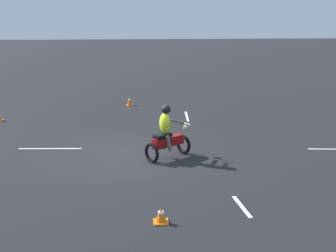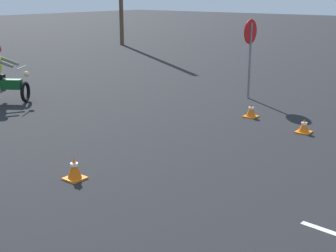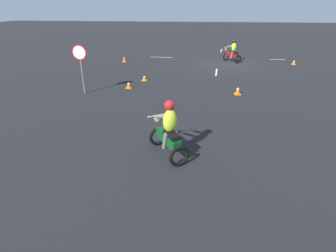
{
  "view_description": "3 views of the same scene",
  "coord_description": "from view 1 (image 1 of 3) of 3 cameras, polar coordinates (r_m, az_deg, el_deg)",
  "views": [
    {
      "loc": [
        -13.75,
        -0.04,
        4.35
      ],
      "look_at": [
        -0.26,
        -1.05,
        1.0
      ],
      "focal_mm": 50.0,
      "sensor_mm": 36.0,
      "label": 1
    },
    {
      "loc": [
        -4.61,
        1.53,
        3.04
      ],
      "look_at": [
        1.22,
        6.18,
        0.9
      ],
      "focal_mm": 50.0,
      "sensor_mm": 36.0,
      "label": 2
    },
    {
      "loc": [
        1.84,
        19.83,
        3.85
      ],
      "look_at": [
        2.71,
        13.41,
        0.9
      ],
      "focal_mm": 28.0,
      "sensor_mm": 36.0,
      "label": 3
    }
  ],
  "objects": [
    {
      "name": "motorcycle_rider_foreground",
      "position": [
        13.98,
        -0.11,
        -1.11
      ],
      "size": [
        1.34,
        1.47,
        1.66
      ],
      "rotation": [
        0.0,
        0.0,
        3.81
      ],
      "color": "black",
      "rests_on": "ground"
    },
    {
      "name": "lane_stripe_n",
      "position": [
        15.62,
        -14.18,
        -2.68
      ],
      "size": [
        0.23,
        2.04,
        0.01
      ],
      "primitive_type": "cube",
      "rotation": [
        0.0,
        0.0,
        3.08
      ],
      "color": "silver",
      "rests_on": "ground"
    },
    {
      "name": "ground_plane",
      "position": [
        14.42,
        -4.23,
        -3.68
      ],
      "size": [
        120.0,
        120.0,
        0.0
      ],
      "primitive_type": "plane",
      "color": "black"
    },
    {
      "name": "lane_stripe_e",
      "position": [
        19.77,
        2.31,
        1.2
      ],
      "size": [
        1.9,
        0.2,
        0.01
      ],
      "primitive_type": "cube",
      "rotation": [
        0.0,
        0.0,
        1.52
      ],
      "color": "silver",
      "rests_on": "ground"
    },
    {
      "name": "lane_stripe_w",
      "position": [
        10.95,
        8.99,
        -9.66
      ],
      "size": [
        1.23,
        0.22,
        0.01
      ],
      "primitive_type": "cube",
      "rotation": [
        0.0,
        0.0,
        4.81
      ],
      "color": "silver",
      "rests_on": "ground"
    },
    {
      "name": "traffic_cone_near_right",
      "position": [
        10.01,
        -0.88,
        -10.85
      ],
      "size": [
        0.32,
        0.32,
        0.33
      ],
      "color": "orange",
      "rests_on": "ground"
    },
    {
      "name": "traffic_cone_mid_center",
      "position": [
        22.04,
        -4.7,
        3.03
      ],
      "size": [
        0.32,
        0.32,
        0.43
      ],
      "color": "orange",
      "rests_on": "ground"
    }
  ]
}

